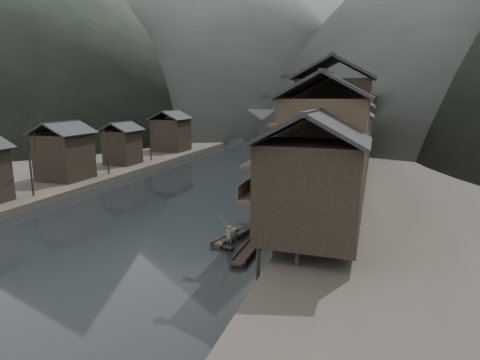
% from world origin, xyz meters
% --- Properties ---
extents(water, '(300.00, 300.00, 0.00)m').
position_xyz_m(water, '(0.00, 0.00, 0.00)').
color(water, black).
rests_on(water, ground).
extents(right_bank, '(40.00, 200.00, 1.80)m').
position_xyz_m(right_bank, '(35.00, 40.00, 0.90)').
color(right_bank, '#2D2823').
rests_on(right_bank, ground).
extents(left_bank, '(40.00, 200.00, 1.20)m').
position_xyz_m(left_bank, '(-35.00, 40.00, 0.60)').
color(left_bank, '#2D2823').
rests_on(left_bank, ground).
extents(stilt_houses, '(9.00, 67.60, 16.81)m').
position_xyz_m(stilt_houses, '(17.28, 19.39, 8.94)').
color(stilt_houses, black).
rests_on(stilt_houses, ground).
extents(left_houses, '(8.10, 53.20, 8.73)m').
position_xyz_m(left_houses, '(-20.50, 20.12, 5.66)').
color(left_houses, black).
rests_on(left_houses, left_bank).
extents(bare_trees, '(3.66, 42.90, 7.31)m').
position_xyz_m(bare_trees, '(-17.00, 9.20, 6.19)').
color(bare_trees, black).
rests_on(bare_trees, left_bank).
extents(moored_sampans, '(2.33, 47.73, 0.47)m').
position_xyz_m(moored_sampans, '(12.33, 15.52, 0.20)').
color(moored_sampans, black).
rests_on(moored_sampans, water).
extents(midriver_boats, '(11.62, 34.83, 0.45)m').
position_xyz_m(midriver_boats, '(0.37, 53.10, 0.20)').
color(midriver_boats, black).
rests_on(midriver_boats, water).
extents(stone_bridge, '(40.00, 6.00, 9.00)m').
position_xyz_m(stone_bridge, '(-0.00, 72.00, 5.11)').
color(stone_bridge, '#4C4C4F').
rests_on(stone_bridge, ground).
extents(hills, '(320.00, 380.00, 119.01)m').
position_xyz_m(hills, '(5.64, 167.94, 53.72)').
color(hills, black).
rests_on(hills, ground).
extents(hero_sampan, '(2.23, 5.15, 0.44)m').
position_xyz_m(hero_sampan, '(9.70, -3.52, 0.20)').
color(hero_sampan, black).
rests_on(hero_sampan, water).
extents(cargo_heap, '(1.12, 1.47, 0.67)m').
position_xyz_m(cargo_heap, '(9.64, -3.29, 0.77)').
color(cargo_heap, black).
rests_on(cargo_heap, hero_sampan).
extents(boatman, '(0.71, 0.52, 1.79)m').
position_xyz_m(boatman, '(10.16, -5.24, 1.33)').
color(boatman, '#565658').
rests_on(boatman, hero_sampan).
extents(bamboo_pole, '(1.16, 2.42, 3.77)m').
position_xyz_m(bamboo_pole, '(10.36, -5.24, 4.12)').
color(bamboo_pole, '#8C7A51').
rests_on(bamboo_pole, boatman).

